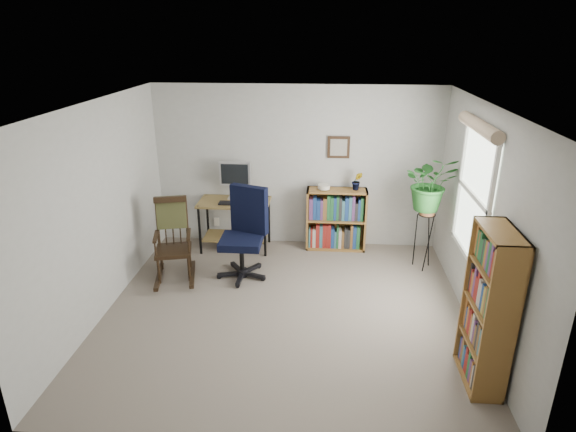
# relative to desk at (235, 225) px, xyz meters

# --- Properties ---
(floor) EXTENTS (4.20, 4.00, 0.00)m
(floor) POSITION_rel_desk_xyz_m (0.90, -1.70, -0.38)
(floor) COLOR gray
(floor) RESTS_ON ground
(ceiling) EXTENTS (4.20, 4.00, 0.00)m
(ceiling) POSITION_rel_desk_xyz_m (0.90, -1.70, 2.02)
(ceiling) COLOR silver
(ceiling) RESTS_ON ground
(wall_back) EXTENTS (4.20, 0.00, 2.40)m
(wall_back) POSITION_rel_desk_xyz_m (0.90, 0.30, 0.82)
(wall_back) COLOR #B3B4AF
(wall_back) RESTS_ON ground
(wall_front) EXTENTS (4.20, 0.00, 2.40)m
(wall_front) POSITION_rel_desk_xyz_m (0.90, -3.70, 0.82)
(wall_front) COLOR #B3B4AF
(wall_front) RESTS_ON ground
(wall_left) EXTENTS (0.00, 4.00, 2.40)m
(wall_left) POSITION_rel_desk_xyz_m (-1.20, -1.70, 0.82)
(wall_left) COLOR #B3B4AF
(wall_left) RESTS_ON ground
(wall_right) EXTENTS (0.00, 4.00, 2.40)m
(wall_right) POSITION_rel_desk_xyz_m (3.00, -1.70, 0.82)
(wall_right) COLOR #B3B4AF
(wall_right) RESTS_ON ground
(window) EXTENTS (0.12, 1.20, 1.50)m
(window) POSITION_rel_desk_xyz_m (2.96, -1.40, 1.02)
(window) COLOR white
(window) RESTS_ON wall_right
(desk) EXTENTS (1.04, 0.57, 0.75)m
(desk) POSITION_rel_desk_xyz_m (0.00, 0.00, 0.00)
(desk) COLOR olive
(desk) RESTS_ON floor
(monitor) EXTENTS (0.46, 0.16, 0.56)m
(monitor) POSITION_rel_desk_xyz_m (0.00, 0.14, 0.66)
(monitor) COLOR silver
(monitor) RESTS_ON desk
(keyboard) EXTENTS (0.40, 0.15, 0.02)m
(keyboard) POSITION_rel_desk_xyz_m (0.00, -0.12, 0.39)
(keyboard) COLOR black
(keyboard) RESTS_ON desk
(office_chair) EXTENTS (0.85, 0.85, 1.23)m
(office_chair) POSITION_rel_desk_xyz_m (0.25, -0.89, 0.24)
(office_chair) COLOR black
(office_chair) RESTS_ON floor
(rocking_chair) EXTENTS (0.78, 1.06, 1.10)m
(rocking_chair) POSITION_rel_desk_xyz_m (-0.63, -1.00, 0.18)
(rocking_chair) COLOR black
(rocking_chair) RESTS_ON floor
(low_bookshelf) EXTENTS (0.88, 0.29, 0.93)m
(low_bookshelf) POSITION_rel_desk_xyz_m (1.50, 0.12, 0.09)
(low_bookshelf) COLOR olive
(low_bookshelf) RESTS_ON floor
(tall_bookshelf) EXTENTS (0.29, 0.67, 1.53)m
(tall_bookshelf) POSITION_rel_desk_xyz_m (2.82, -2.73, 0.39)
(tall_bookshelf) COLOR olive
(tall_bookshelf) RESTS_ON floor
(plant_stand) EXTENTS (0.32, 0.32, 0.93)m
(plant_stand) POSITION_rel_desk_xyz_m (2.70, -0.42, 0.09)
(plant_stand) COLOR black
(plant_stand) RESTS_ON floor
(spider_plant) EXTENTS (1.69, 1.88, 1.46)m
(spider_plant) POSITION_rel_desk_xyz_m (2.70, -0.42, 1.21)
(spider_plant) COLOR #226323
(spider_plant) RESTS_ON plant_stand
(potted_plant_small) EXTENTS (0.13, 0.24, 0.11)m
(potted_plant_small) POSITION_rel_desk_xyz_m (1.78, 0.13, 0.61)
(potted_plant_small) COLOR #226323
(potted_plant_small) RESTS_ON low_bookshelf
(framed_picture) EXTENTS (0.32, 0.04, 0.32)m
(framed_picture) POSITION_rel_desk_xyz_m (1.50, 0.27, 1.14)
(framed_picture) COLOR black
(framed_picture) RESTS_ON wall_back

